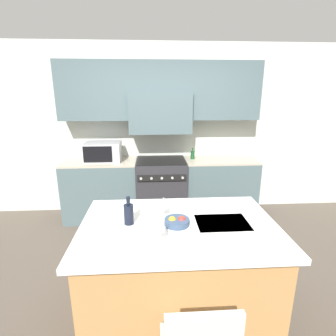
{
  "coord_description": "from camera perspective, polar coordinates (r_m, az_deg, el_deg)",
  "views": [
    {
      "loc": [
        -0.14,
        -2.24,
        1.95
      ],
      "look_at": [
        0.04,
        0.57,
        1.14
      ],
      "focal_mm": 28.0,
      "sensor_mm": 36.0,
      "label": 1
    }
  ],
  "objects": [
    {
      "name": "wine_glass_near",
      "position": [
        1.97,
        -1.55,
        -12.21
      ],
      "size": [
        0.07,
        0.07,
        0.19
      ],
      "color": "white",
      "rests_on": "kitchen_island"
    },
    {
      "name": "wine_glass_far",
      "position": [
        2.31,
        -0.91,
        -7.74
      ],
      "size": [
        0.07,
        0.07,
        0.19
      ],
      "color": "white",
      "rests_on": "kitchen_island"
    },
    {
      "name": "back_counter",
      "position": [
        4.23,
        -1.52,
        -4.41
      ],
      "size": [
        3.0,
        0.62,
        0.94
      ],
      "color": "#4C6066",
      "rests_on": "ground_plane"
    },
    {
      "name": "back_cabinetry",
      "position": [
        4.23,
        -1.76,
        10.98
      ],
      "size": [
        10.0,
        0.46,
        2.7
      ],
      "color": "silver",
      "rests_on": "ground_plane"
    },
    {
      "name": "range_stove",
      "position": [
        4.21,
        -1.51,
        -4.49
      ],
      "size": [
        0.77,
        0.7,
        0.95
      ],
      "color": "#2D2D33",
      "rests_on": "ground_plane"
    },
    {
      "name": "oil_bottle_on_counter",
      "position": [
        4.15,
        5.37,
        2.89
      ],
      "size": [
        0.06,
        0.06,
        0.18
      ],
      "color": "#194723",
      "rests_on": "back_counter"
    },
    {
      "name": "fruit_bowl",
      "position": [
        2.23,
        1.97,
        -11.55
      ],
      "size": [
        0.21,
        0.21,
        0.08
      ],
      "color": "#384C6B",
      "rests_on": "kitchen_island"
    },
    {
      "name": "kitchen_island",
      "position": [
        2.49,
        2.28,
        -20.98
      ],
      "size": [
        1.65,
        1.1,
        0.89
      ],
      "color": "#B7844C",
      "rests_on": "ground_plane"
    },
    {
      "name": "wine_bottle",
      "position": [
        2.24,
        -8.55,
        -9.79
      ],
      "size": [
        0.08,
        0.08,
        0.24
      ],
      "color": "black",
      "rests_on": "kitchen_island"
    },
    {
      "name": "ground_plane",
      "position": [
        2.97,
        -0.1,
        -24.87
      ],
      "size": [
        10.0,
        10.0,
        0.0
      ],
      "primitive_type": "plane",
      "color": "brown"
    },
    {
      "name": "microwave",
      "position": [
        4.12,
        -13.94,
        3.48
      ],
      "size": [
        0.53,
        0.38,
        0.29
      ],
      "color": "#B7B7BC",
      "rests_on": "back_counter"
    }
  ]
}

